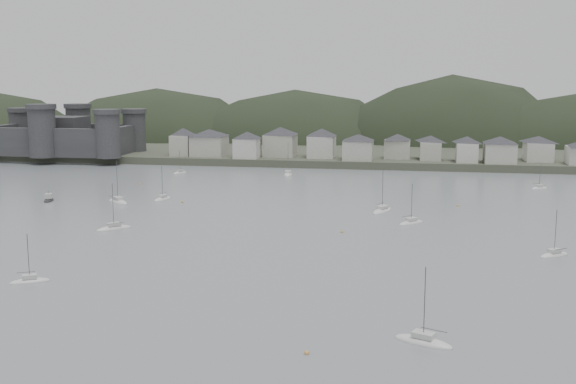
# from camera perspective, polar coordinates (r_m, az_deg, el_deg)

# --- Properties ---
(ground) EXTENTS (900.00, 900.00, 0.00)m
(ground) POSITION_cam_1_polar(r_m,az_deg,el_deg) (112.46, -6.97, -9.10)
(ground) COLOR slate
(ground) RESTS_ON ground
(far_shore_land) EXTENTS (900.00, 250.00, 3.00)m
(far_shore_land) POSITION_cam_1_polar(r_m,az_deg,el_deg) (399.53, 5.70, 4.36)
(far_shore_land) COLOR #383D2D
(far_shore_land) RESTS_ON ground
(forested_ridge) EXTENTS (851.55, 103.94, 102.57)m
(forested_ridge) POSITION_cam_1_polar(r_m,az_deg,el_deg) (375.10, 6.08, 2.07)
(forested_ridge) COLOR black
(forested_ridge) RESTS_ON ground
(castle) EXTENTS (66.00, 43.00, 20.00)m
(castle) POSITION_cam_1_polar(r_m,az_deg,el_deg) (321.06, -18.06, 4.46)
(castle) COLOR #323134
(castle) RESTS_ON far_shore_land
(waterfront_town) EXTENTS (451.48, 28.46, 12.92)m
(waterfront_town) POSITION_cam_1_polar(r_m,az_deg,el_deg) (286.95, 13.99, 3.66)
(waterfront_town) COLOR #A2A094
(waterfront_town) RESTS_ON far_shore_land
(sailboat_lead) EXTENTS (7.32, 6.31, 10.11)m
(sailboat_lead) POSITION_cam_1_polar(r_m,az_deg,el_deg) (150.75, 20.95, -4.84)
(sailboat_lead) COLOR silver
(sailboat_lead) RESTS_ON ground
(moored_fleet) EXTENTS (267.74, 177.86, 13.26)m
(moored_fleet) POSITION_cam_1_polar(r_m,az_deg,el_deg) (177.37, -5.99, -2.21)
(moored_fleet) COLOR silver
(moored_fleet) RESTS_ON ground
(motor_launch_far) EXTENTS (4.41, 7.31, 3.66)m
(motor_launch_far) POSITION_cam_1_polar(r_m,az_deg,el_deg) (215.13, -19.00, -0.61)
(motor_launch_far) COLOR black
(motor_launch_far) RESTS_ON ground
(mooring_buoys) EXTENTS (181.05, 136.16, 0.70)m
(mooring_buoys) POSITION_cam_1_polar(r_m,az_deg,el_deg) (167.27, -1.20, -2.87)
(mooring_buoys) COLOR gold
(mooring_buoys) RESTS_ON ground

